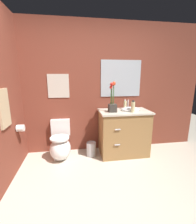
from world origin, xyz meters
The scene contains 12 objects.
ground_plane centered at (0.00, 0.00, 0.00)m, with size 8.71×8.71×0.00m, color beige.
wall_back centered at (0.20, 1.71, 1.25)m, with size 4.06×0.05×2.50m, color brown.
toilet centered at (-0.64, 1.41, 0.24)m, with size 0.38×0.59×0.69m.
vanity_cabinet centered at (0.56, 1.39, 0.45)m, with size 0.94×0.56×1.05m.
flower_vase centered at (0.31, 1.34, 1.06)m, with size 0.14×0.14×0.54m.
soap_bottle centered at (0.67, 1.25, 0.97)m, with size 0.07×0.07×0.21m.
lotion_bottle centered at (0.61, 1.52, 0.95)m, with size 0.06×0.06×0.19m.
trash_bin centered at (-0.07, 1.39, 0.14)m, with size 0.18×0.18×0.27m.
wall_poster centered at (-0.64, 1.68, 1.32)m, with size 0.39×0.01×0.44m, color beige.
wall_mirror centered at (0.56, 1.68, 1.45)m, with size 0.80×0.01×0.70m, color #B2BCC6.
hanging_towel centered at (-1.29, 0.86, 1.08)m, with size 0.03×0.28×0.52m, color tan.
toilet_paper_roll centered at (-1.24, 1.22, 0.68)m, with size 0.11×0.11×0.11m, color white.
Camera 1 is at (-0.37, -1.32, 1.51)m, focal length 24.86 mm.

